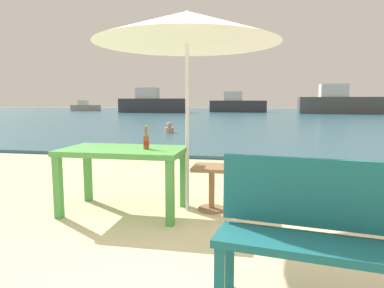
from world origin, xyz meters
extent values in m
plane|color=beige|center=(0.00, 0.00, 0.00)|extent=(120.00, 120.00, 0.00)
cube|color=#2D6075|center=(0.00, 30.00, 0.04)|extent=(120.00, 50.00, 0.08)
cube|color=#4C9E47|center=(-0.95, 1.24, 0.73)|extent=(1.40, 0.80, 0.06)
cube|color=#4C9E47|center=(-1.59, 0.90, 0.35)|extent=(0.08, 0.08, 0.70)
cube|color=#4C9E47|center=(-0.31, 0.90, 0.35)|extent=(0.08, 0.08, 0.70)
cube|color=#4C9E47|center=(-1.59, 1.58, 0.35)|extent=(0.08, 0.08, 0.70)
cube|color=#4C9E47|center=(-0.31, 1.58, 0.35)|extent=(0.08, 0.08, 0.70)
cylinder|color=brown|center=(-0.67, 1.23, 0.84)|extent=(0.06, 0.06, 0.16)
cone|color=brown|center=(-0.67, 1.23, 0.92)|extent=(0.06, 0.06, 0.03)
cylinder|color=brown|center=(-0.67, 1.23, 0.97)|extent=(0.03, 0.03, 0.09)
cylinder|color=red|center=(-0.67, 1.23, 0.83)|extent=(0.07, 0.07, 0.05)
cylinder|color=gold|center=(-0.67, 1.23, 1.02)|extent=(0.03, 0.03, 0.01)
cylinder|color=silver|center=(-0.23, 1.43, 1.15)|extent=(0.04, 0.04, 2.30)
cone|color=white|center=(-0.23, 1.43, 2.12)|extent=(2.10, 2.10, 0.36)
cube|color=olive|center=(0.05, 1.49, 0.52)|extent=(0.44, 0.44, 0.04)
cylinder|color=olive|center=(0.05, 1.49, 0.25)|extent=(0.07, 0.07, 0.50)
cylinder|color=olive|center=(0.05, 1.49, 0.01)|extent=(0.32, 0.32, 0.03)
cube|color=#196066|center=(0.92, -0.42, 0.45)|extent=(1.24, 0.54, 0.05)
cube|color=#196066|center=(0.94, -0.26, 0.73)|extent=(1.19, 0.22, 0.44)
cube|color=#196066|center=(0.35, -0.47, 0.21)|extent=(0.06, 0.06, 0.42)
cube|color=#196066|center=(0.40, -0.19, 0.21)|extent=(0.06, 0.06, 0.42)
cylinder|color=tan|center=(-2.73, 10.21, 0.18)|extent=(0.34, 0.34, 0.20)
sphere|color=tan|center=(-2.73, 10.21, 0.39)|extent=(0.21, 0.21, 0.21)
cube|color=#38383F|center=(-1.44, 35.22, 0.70)|extent=(6.10, 1.66, 1.25)
cube|color=silver|center=(-1.99, 35.22, 1.81)|extent=(1.94, 1.25, 0.97)
cube|color=gray|center=(-19.92, 35.98, 0.44)|extent=(3.52, 0.96, 0.72)
cube|color=silver|center=(-20.24, 35.98, 1.08)|extent=(1.12, 0.72, 0.56)
cube|color=#4C4C4C|center=(8.45, 32.36, 0.87)|extent=(7.74, 2.11, 1.58)
cube|color=silver|center=(7.74, 32.36, 2.28)|extent=(2.46, 1.58, 1.23)
cube|color=#38383F|center=(-10.13, 32.12, 0.81)|extent=(7.10, 1.94, 1.45)
cube|color=silver|center=(-10.77, 32.12, 2.10)|extent=(2.26, 1.45, 1.13)
camera|label=1|loc=(0.55, -2.43, 1.31)|focal=31.78mm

